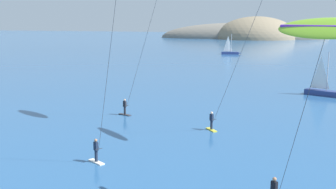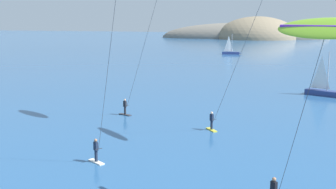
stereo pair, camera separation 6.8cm
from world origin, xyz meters
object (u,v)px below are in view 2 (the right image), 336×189
Objects in this scene: sailboat_near at (327,91)px; kitesurfer_lime at (322,42)px; sailboat_far at (232,52)px; kitesurfer_blue at (260,4)px.

kitesurfer_lime reaches higher than sailboat_near.
sailboat_near is 65.17m from sailboat_far.
sailboat_far is 0.60× the size of kitesurfer_lime.
kitesurfer_lime is 13.75m from kitesurfer_blue.
sailboat_near is at bearing 85.45° from kitesurfer_lime.
kitesurfer_blue is at bearing 106.63° from kitesurfer_lime.
sailboat_near is 0.47× the size of kitesurfer_blue.
sailboat_far is 0.48× the size of kitesurfer_blue.
kitesurfer_lime is (18.53, -98.87, 8.20)m from sailboat_far.
kitesurfer_blue is (-3.89, 13.01, 2.16)m from kitesurfer_lime.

